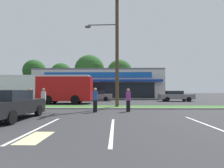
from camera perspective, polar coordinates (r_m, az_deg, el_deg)
grass_median at (r=16.26m, az=-10.78°, el=-7.12°), size 56.00×2.20×0.12m
curb_lip at (r=15.08m, az=-11.75°, el=-7.50°), size 56.00×0.24×0.12m
parking_stripe_1 at (r=11.26m, az=-27.82°, el=-9.43°), size 0.12×4.80×0.01m
parking_stripe_2 at (r=7.97m, az=-21.79°, el=-12.67°), size 0.12×4.80×0.01m
parking_stripe_3 at (r=7.19m, az=0.06°, el=-13.99°), size 0.12×4.80×0.01m
parking_stripe_4 at (r=9.01m, az=27.83°, el=-11.33°), size 0.12×4.80×0.01m
lot_arrow at (r=6.44m, az=-22.88°, el=-15.22°), size 0.70×1.60×0.01m
storefront_building at (r=37.04m, az=-3.75°, el=-0.14°), size 23.80×11.41×5.53m
tree_far_left at (r=52.53m, az=-23.20°, el=3.83°), size 5.88×5.88×9.75m
tree_left at (r=51.08m, az=-15.69°, el=3.11°), size 5.77×5.77×8.99m
tree_mid_left at (r=47.86m, az=-7.10°, el=4.47°), size 7.71×7.71×10.84m
tree_mid at (r=45.04m, az=2.43°, el=3.71°), size 6.23×6.23×9.20m
utility_pole at (r=16.30m, az=1.09°, el=11.92°), size 3.03×2.40×10.19m
city_bus at (r=22.56m, az=-20.44°, el=-1.29°), size 11.09×2.75×3.25m
car_1 at (r=30.77m, az=-30.74°, el=-3.15°), size 4.51×1.97×1.49m
car_2 at (r=27.08m, az=19.35°, el=-3.53°), size 4.70×1.96×1.48m
car_3 at (r=27.05m, az=-4.86°, el=-3.63°), size 4.69×1.95×1.52m
car_4 at (r=10.73m, az=-29.36°, el=-5.65°), size 1.93×4.52×1.51m
pedestrian_near_bench at (r=13.90m, az=-20.75°, el=-4.67°), size 0.33×0.33×1.66m
pedestrian_by_pole at (r=12.99m, az=5.12°, el=-5.03°), size 0.33×0.33×1.64m
pedestrian_mid at (r=12.66m, az=-5.31°, el=-5.00°), size 0.34×0.34×1.68m
pedestrian_far at (r=15.80m, az=-24.41°, el=-4.20°), size 0.34×0.34×1.71m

